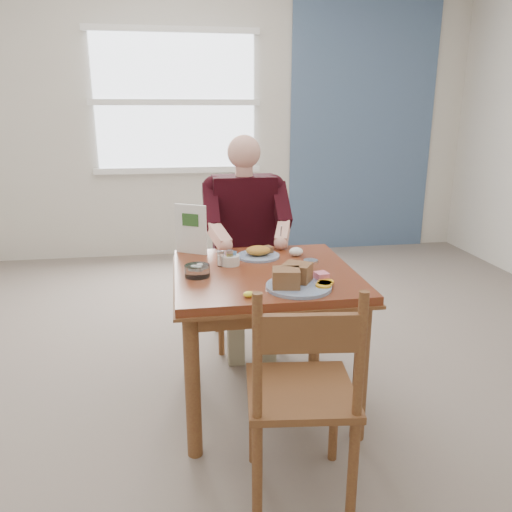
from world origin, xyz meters
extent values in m
plane|color=slate|center=(0.00, 0.00, 0.00)|extent=(6.00, 6.00, 0.00)
plane|color=beige|center=(0.00, 3.00, 1.40)|extent=(5.50, 0.00, 5.50)
cube|color=#455E81|center=(1.60, 2.98, 1.40)|extent=(1.60, 0.02, 2.80)
ellipsoid|color=#FFFA35|center=(-0.13, -0.36, 0.76)|extent=(0.06, 0.05, 0.03)
ellipsoid|color=white|center=(0.22, 0.23, 0.77)|extent=(0.09, 0.08, 0.05)
cylinder|color=silver|center=(0.27, 0.11, 0.75)|extent=(0.09, 0.09, 0.01)
cube|color=white|center=(-0.40, 2.97, 1.60)|extent=(1.60, 0.02, 1.30)
cube|color=white|center=(-0.40, 2.96, 2.28)|extent=(1.72, 0.04, 0.06)
cube|color=white|center=(-0.40, 2.96, 0.92)|extent=(1.72, 0.04, 0.06)
cube|color=white|center=(-0.40, 2.96, 1.60)|extent=(1.72, 0.04, 0.06)
cube|color=maroon|center=(0.00, 0.00, 0.73)|extent=(0.90, 0.90, 0.04)
cube|color=brown|center=(0.00, 0.00, 0.70)|extent=(0.92, 0.92, 0.01)
cylinder|color=brown|center=(-0.39, -0.39, 0.35)|extent=(0.07, 0.07, 0.71)
cylinder|color=brown|center=(0.39, -0.39, 0.35)|extent=(0.07, 0.07, 0.71)
cylinder|color=brown|center=(-0.39, 0.39, 0.35)|extent=(0.07, 0.07, 0.71)
cylinder|color=brown|center=(0.39, 0.39, 0.35)|extent=(0.07, 0.07, 0.71)
cube|color=brown|center=(0.00, -0.39, 0.66)|extent=(0.80, 0.03, 0.08)
cube|color=brown|center=(0.00, 0.39, 0.66)|extent=(0.80, 0.03, 0.08)
cube|color=brown|center=(-0.39, 0.00, 0.66)|extent=(0.03, 0.80, 0.08)
cube|color=brown|center=(0.39, 0.00, 0.66)|extent=(0.03, 0.80, 0.08)
cylinder|color=brown|center=(-0.18, 0.57, 0.23)|extent=(0.04, 0.04, 0.45)
cylinder|color=brown|center=(0.18, 0.57, 0.23)|extent=(0.04, 0.04, 0.45)
cylinder|color=brown|center=(-0.18, 0.93, 0.23)|extent=(0.04, 0.04, 0.45)
cylinder|color=brown|center=(0.18, 0.93, 0.23)|extent=(0.04, 0.04, 0.45)
cube|color=brown|center=(0.00, 0.75, 0.47)|extent=(0.42, 0.42, 0.03)
cylinder|color=brown|center=(-0.18, 0.93, 0.70)|extent=(0.04, 0.04, 0.50)
cylinder|color=brown|center=(0.18, 0.93, 0.70)|extent=(0.04, 0.04, 0.50)
cube|color=brown|center=(0.00, 0.93, 0.80)|extent=(0.38, 0.03, 0.14)
cylinder|color=brown|center=(-0.13, -0.48, 0.23)|extent=(0.04, 0.04, 0.45)
cylinder|color=brown|center=(0.23, -0.52, 0.23)|extent=(0.04, 0.04, 0.45)
cylinder|color=brown|center=(-0.17, -0.84, 0.23)|extent=(0.04, 0.04, 0.45)
cylinder|color=brown|center=(0.19, -0.88, 0.23)|extent=(0.04, 0.04, 0.45)
cube|color=brown|center=(0.03, -0.68, 0.47)|extent=(0.46, 0.46, 0.03)
cylinder|color=brown|center=(-0.17, -0.84, 0.70)|extent=(0.04, 0.04, 0.50)
cylinder|color=brown|center=(0.19, -0.88, 0.70)|extent=(0.04, 0.04, 0.50)
cube|color=brown|center=(0.01, -0.86, 0.80)|extent=(0.38, 0.07, 0.14)
cube|color=gray|center=(-0.10, 0.63, 0.54)|extent=(0.13, 0.38, 0.12)
cube|color=gray|center=(0.10, 0.63, 0.54)|extent=(0.13, 0.38, 0.12)
cube|color=gray|center=(-0.10, 0.45, 0.24)|extent=(0.10, 0.10, 0.48)
cube|color=gray|center=(0.10, 0.45, 0.24)|extent=(0.10, 0.10, 0.48)
cube|color=black|center=(0.00, 0.78, 0.84)|extent=(0.40, 0.22, 0.58)
sphere|color=black|center=(-0.19, 0.78, 1.06)|extent=(0.15, 0.15, 0.15)
sphere|color=black|center=(0.19, 0.78, 1.06)|extent=(0.15, 0.15, 0.15)
cylinder|color=#DFA08D|center=(0.00, 0.76, 1.15)|extent=(0.11, 0.11, 0.08)
sphere|color=#DFA08D|center=(0.00, 0.76, 1.28)|extent=(0.21, 0.21, 0.21)
cube|color=black|center=(-0.22, 0.67, 0.96)|extent=(0.09, 0.29, 0.27)
cube|color=black|center=(0.22, 0.67, 0.96)|extent=(0.09, 0.29, 0.27)
sphere|color=black|center=(-0.22, 0.55, 0.86)|extent=(0.09, 0.09, 0.09)
sphere|color=black|center=(0.22, 0.55, 0.86)|extent=(0.09, 0.09, 0.09)
cube|color=#DFA08D|center=(-0.19, 0.46, 0.82)|extent=(0.14, 0.23, 0.14)
cube|color=#DFA08D|center=(0.19, 0.46, 0.82)|extent=(0.14, 0.23, 0.14)
sphere|color=#DFA08D|center=(-0.16, 0.37, 0.79)|extent=(0.08, 0.08, 0.08)
sphere|color=#DFA08D|center=(0.16, 0.37, 0.79)|extent=(0.08, 0.08, 0.08)
cylinder|color=silver|center=(0.16, 0.37, 0.84)|extent=(0.01, 0.05, 0.12)
cylinder|color=white|center=(0.11, -0.28, 0.76)|extent=(0.38, 0.38, 0.02)
cube|color=#A26E48|center=(0.05, -0.30, 0.81)|extent=(0.14, 0.12, 0.08)
cube|color=#A26E48|center=(0.12, -0.23, 0.81)|extent=(0.16, 0.15, 0.08)
cylinder|color=#F4AA19|center=(0.21, -0.32, 0.77)|extent=(0.10, 0.10, 0.01)
cylinder|color=#F4AA19|center=(0.23, -0.30, 0.77)|extent=(0.08, 0.08, 0.01)
cylinder|color=#F4AA19|center=(0.24, -0.27, 0.77)|extent=(0.08, 0.08, 0.01)
cube|color=pink|center=(0.23, -0.22, 0.78)|extent=(0.07, 0.07, 0.03)
cylinder|color=white|center=(0.01, 0.24, 0.76)|extent=(0.31, 0.31, 0.01)
ellipsoid|color=gold|center=(0.01, 0.24, 0.79)|extent=(0.17, 0.16, 0.05)
cube|color=#A26E48|center=(0.05, 0.27, 0.78)|extent=(0.10, 0.08, 0.03)
cylinder|color=white|center=(-0.16, 0.12, 0.78)|extent=(0.12, 0.12, 0.05)
cube|color=pink|center=(-0.17, 0.12, 0.81)|extent=(0.04, 0.02, 0.02)
cube|color=#6699D8|center=(-0.14, 0.13, 0.81)|extent=(0.04, 0.03, 0.02)
cube|color=#EAD159|center=(-0.17, 0.11, 0.81)|extent=(0.04, 0.02, 0.02)
cube|color=white|center=(-0.17, 0.14, 0.81)|extent=(0.04, 0.02, 0.02)
cylinder|color=white|center=(-0.21, 0.10, 0.78)|extent=(0.04, 0.04, 0.07)
cylinder|color=silver|center=(-0.21, 0.10, 0.83)|extent=(0.04, 0.04, 0.01)
cylinder|color=white|center=(-0.16, 0.11, 0.78)|extent=(0.04, 0.04, 0.07)
cylinder|color=silver|center=(-0.16, 0.11, 0.83)|extent=(0.04, 0.04, 0.01)
cylinder|color=white|center=(-0.34, -0.04, 0.78)|extent=(0.16, 0.16, 0.06)
cylinder|color=white|center=(-0.36, -0.05, 0.80)|extent=(0.04, 0.04, 0.02)
cylinder|color=white|center=(-0.33, -0.02, 0.80)|extent=(0.04, 0.04, 0.02)
cylinder|color=white|center=(-0.33, -0.06, 0.80)|extent=(0.04, 0.04, 0.02)
cube|color=white|center=(-0.35, 0.37, 0.89)|extent=(0.17, 0.11, 0.28)
cube|color=#2D5926|center=(-0.36, 0.36, 0.94)|extent=(0.09, 0.05, 0.07)
camera|label=1|loc=(-0.42, -2.37, 1.54)|focal=35.00mm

